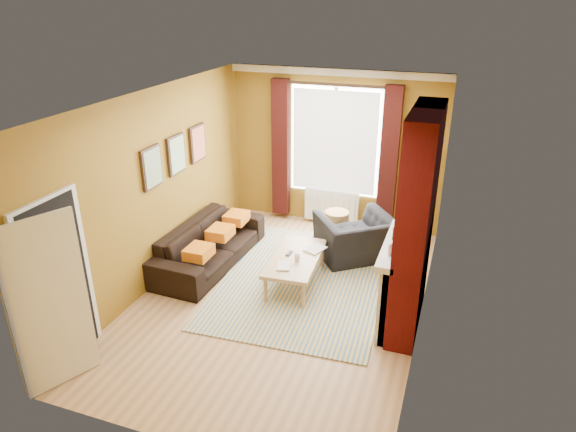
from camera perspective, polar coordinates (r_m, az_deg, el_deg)
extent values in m
plane|color=#976E44|center=(7.37, -0.66, -8.96)|extent=(5.50, 5.50, 0.00)
cube|color=brown|center=(9.20, 5.24, 7.37)|extent=(3.80, 0.02, 2.80)
cube|color=brown|center=(4.55, -12.97, -11.58)|extent=(3.80, 0.02, 2.80)
cube|color=brown|center=(6.37, 15.56, -1.10)|extent=(0.02, 5.50, 2.80)
cube|color=brown|center=(7.54, -14.42, 2.96)|extent=(0.02, 5.50, 2.80)
cube|color=silver|center=(6.31, -0.78, 12.95)|extent=(3.80, 5.50, 0.01)
cube|color=#480A0A|center=(6.38, 14.00, -0.88)|extent=(0.35, 1.40, 2.80)
cube|color=silver|center=(6.78, 11.65, -7.20)|extent=(0.12, 1.30, 1.10)
cube|color=silver|center=(6.53, 11.60, -3.14)|extent=(0.22, 1.40, 0.08)
cube|color=silver|center=(6.31, 10.64, -10.00)|extent=(0.16, 0.14, 1.04)
cube|color=silver|center=(7.30, 12.17, -5.14)|extent=(0.16, 0.14, 1.04)
cube|color=black|center=(6.83, 11.84, -7.96)|extent=(0.06, 0.80, 0.90)
cube|color=black|center=(7.06, 11.39, -10.83)|extent=(0.20, 1.00, 0.06)
cube|color=silver|center=(6.17, 11.29, -3.56)|extent=(0.03, 0.12, 0.16)
cube|color=black|center=(6.40, 11.63, -2.66)|extent=(0.03, 0.10, 0.14)
cylinder|color=black|center=(6.62, 11.96, -1.83)|extent=(0.10, 0.10, 0.12)
cube|color=black|center=(6.22, 12.68, 3.12)|extent=(0.03, 0.60, 0.75)
cube|color=#B5933D|center=(6.23, 12.50, 3.14)|extent=(0.01, 0.52, 0.66)
cube|color=silver|center=(8.88, 5.50, 15.62)|extent=(3.80, 0.08, 0.12)
cube|color=white|center=(9.13, 5.22, 8.22)|extent=(1.60, 0.04, 1.90)
cube|color=silver|center=(9.09, 5.16, 8.16)|extent=(1.50, 0.02, 1.80)
cube|color=silver|center=(9.11, 5.19, 8.19)|extent=(0.06, 0.04, 1.90)
cube|color=#330D0B|center=(9.38, -0.81, 7.48)|extent=(0.30, 0.16, 2.50)
cube|color=#330D0B|center=(8.92, 11.16, 6.16)|extent=(0.30, 0.16, 2.50)
cylinder|color=black|center=(8.83, 5.32, 14.34)|extent=(2.30, 0.05, 0.05)
cube|color=silver|center=(9.46, 4.85, 1.10)|extent=(1.00, 0.10, 0.60)
cube|color=silver|center=(9.52, 2.14, 1.32)|extent=(0.04, 0.03, 0.56)
cube|color=silver|center=(9.49, 2.77, 1.23)|extent=(0.04, 0.03, 0.56)
cube|color=silver|center=(9.46, 3.41, 1.15)|extent=(0.04, 0.03, 0.56)
cube|color=silver|center=(9.43, 4.05, 1.06)|extent=(0.04, 0.03, 0.56)
cube|color=silver|center=(9.41, 4.70, 0.97)|extent=(0.04, 0.03, 0.56)
cube|color=silver|center=(9.38, 5.34, 0.89)|extent=(0.04, 0.03, 0.56)
cube|color=silver|center=(9.36, 6.00, 0.80)|extent=(0.04, 0.03, 0.56)
cube|color=silver|center=(9.34, 6.65, 0.71)|extent=(0.04, 0.03, 0.56)
cube|color=silver|center=(9.32, 7.31, 0.62)|extent=(0.04, 0.03, 0.56)
cube|color=black|center=(7.33, -14.92, 5.22)|extent=(0.04, 0.44, 0.58)
cube|color=#D5EB37|center=(7.32, -14.75, 5.20)|extent=(0.01, 0.38, 0.52)
cube|color=black|center=(7.85, -12.32, 6.69)|extent=(0.04, 0.44, 0.58)
cube|color=green|center=(7.84, -12.16, 6.68)|extent=(0.01, 0.38, 0.52)
cube|color=black|center=(8.39, -10.03, 7.97)|extent=(0.04, 0.44, 0.58)
cube|color=#C4314B|center=(8.37, -9.88, 7.95)|extent=(0.01, 0.38, 0.52)
cube|color=silver|center=(6.26, -24.05, -6.97)|extent=(0.05, 0.94, 2.06)
cube|color=black|center=(6.25, -23.92, -7.01)|extent=(0.02, 0.80, 1.98)
cube|color=silver|center=(5.93, -24.96, -8.97)|extent=(0.37, 0.74, 1.98)
imported|color=#467935|center=(6.87, 12.38, -0.24)|extent=(0.14, 0.10, 0.27)
cube|color=#C96510|center=(7.56, -9.88, -3.97)|extent=(0.34, 0.40, 0.16)
cube|color=#C96510|center=(8.10, -7.52, -1.81)|extent=(0.34, 0.40, 0.16)
cube|color=#C96510|center=(8.59, -5.75, -0.19)|extent=(0.34, 0.40, 0.16)
cube|color=#376797|center=(7.73, 1.81, -7.18)|extent=(2.54, 3.40, 0.02)
imported|color=black|center=(8.17, -8.71, -3.10)|extent=(0.98, 2.29, 0.66)
imported|color=black|center=(8.27, 7.43, -2.42)|extent=(1.48, 1.45, 0.73)
cube|color=tan|center=(7.47, 0.83, -4.72)|extent=(0.76, 1.38, 0.06)
cylinder|color=tan|center=(7.15, -2.53, -8.24)|extent=(0.06, 0.06, 0.39)
cylinder|color=tan|center=(7.03, 1.68, -8.86)|extent=(0.06, 0.06, 0.39)
cylinder|color=tan|center=(8.15, 0.08, -3.91)|extent=(0.06, 0.06, 0.39)
cylinder|color=tan|center=(8.04, 3.78, -4.38)|extent=(0.06, 0.06, 0.39)
cylinder|color=olive|center=(8.91, 5.42, -1.06)|extent=(0.45, 0.45, 0.51)
cylinder|color=black|center=(8.89, 13.58, -3.45)|extent=(0.27, 0.27, 0.03)
cylinder|color=black|center=(8.54, 14.12, 1.66)|extent=(0.03, 0.03, 1.68)
cone|color=beige|center=(8.27, 14.71, 7.12)|extent=(0.27, 0.27, 0.20)
imported|color=#999999|center=(7.19, -1.25, -5.59)|extent=(0.25, 0.29, 0.02)
imported|color=#999999|center=(7.72, 2.38, -3.43)|extent=(0.33, 0.38, 0.02)
imported|color=#999999|center=(7.34, 1.03, -4.65)|extent=(0.12, 0.12, 0.09)
cube|color=black|center=(7.52, 0.13, -4.18)|extent=(0.07, 0.16, 0.02)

